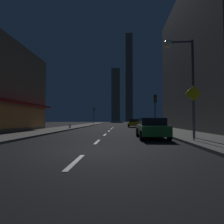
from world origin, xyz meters
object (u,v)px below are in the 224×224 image
at_px(car_parked_near, 152,128).
at_px(fire_hydrant_far_left, 70,126).
at_px(street_lamp_right, 180,64).
at_px(traffic_light_far_left, 94,112).
at_px(car_parked_far, 134,123).
at_px(pedestrian_crossing_sign, 193,108).
at_px(traffic_light_near_right, 155,104).

relative_size(car_parked_near, fire_hydrant_far_left, 6.48).
height_order(car_parked_near, fire_hydrant_far_left, car_parked_near).
bearing_deg(fire_hydrant_far_left, street_lamp_right, -50.18).
xyz_separation_m(car_parked_near, fire_hydrant_far_left, (-9.50, 12.67, -0.29)).
distance_m(fire_hydrant_far_left, traffic_light_far_left, 20.17).
distance_m(car_parked_near, car_parked_far, 19.54).
relative_size(car_parked_far, traffic_light_far_left, 1.01).
xyz_separation_m(traffic_light_far_left, pedestrian_crossing_sign, (11.10, -35.05, -1.18)).
relative_size(traffic_light_far_left, pedestrian_crossing_sign, 1.33).
relative_size(car_parked_far, traffic_light_near_right, 1.01).
relative_size(car_parked_near, pedestrian_crossing_sign, 1.34).
xyz_separation_m(traffic_light_near_right, traffic_light_far_left, (-11.00, 23.68, 0.00)).
height_order(car_parked_far, pedestrian_crossing_sign, pedestrian_crossing_sign).
relative_size(car_parked_near, traffic_light_far_left, 1.01).
height_order(traffic_light_far_left, pedestrian_crossing_sign, traffic_light_far_left).
height_order(car_parked_near, street_lamp_right, street_lamp_right).
relative_size(traffic_light_near_right, traffic_light_far_left, 1.00).
bearing_deg(traffic_light_far_left, traffic_light_near_right, -65.08).
relative_size(fire_hydrant_far_left, street_lamp_right, 0.10).
distance_m(car_parked_far, traffic_light_far_left, 16.15).
relative_size(car_parked_far, fire_hydrant_far_left, 6.48).
distance_m(car_parked_far, street_lamp_right, 20.93).
xyz_separation_m(traffic_light_near_right, pedestrian_crossing_sign, (0.10, -11.37, -1.18)).
distance_m(car_parked_near, street_lamp_right, 4.76).
xyz_separation_m(fire_hydrant_far_left, pedestrian_crossing_sign, (11.50, -15.07, 1.56)).
height_order(car_parked_near, traffic_light_near_right, traffic_light_near_right).
distance_m(fire_hydrant_far_left, street_lamp_right, 18.21).
relative_size(car_parked_near, car_parked_far, 1.00).
relative_size(fire_hydrant_far_left, pedestrian_crossing_sign, 0.21).
bearing_deg(traffic_light_far_left, fire_hydrant_far_left, -91.15).
xyz_separation_m(fire_hydrant_far_left, traffic_light_far_left, (0.40, 19.98, 2.74)).
height_order(car_parked_far, traffic_light_far_left, traffic_light_far_left).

